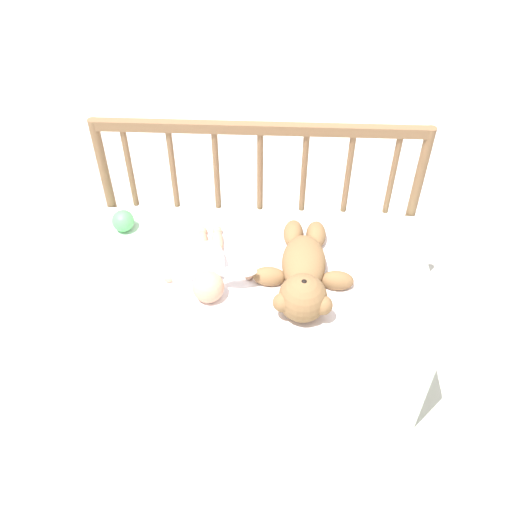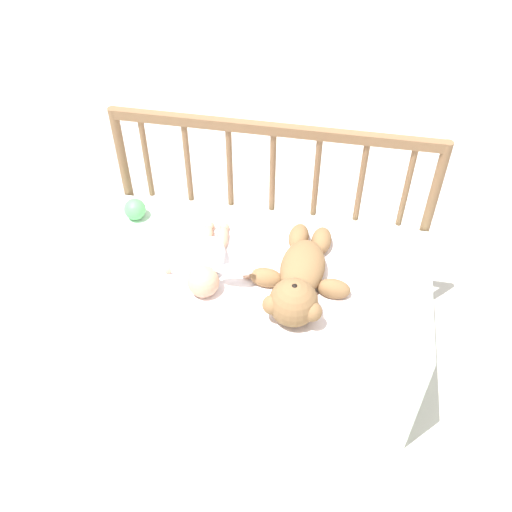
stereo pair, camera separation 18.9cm
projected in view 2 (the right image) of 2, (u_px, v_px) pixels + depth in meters
ground_plane at (256, 356)px, 2.30m from camera, size 12.00×12.00×0.00m
crib_mattress at (256, 316)px, 2.12m from camera, size 1.18×0.59×0.52m
crib_rail at (272, 188)px, 2.09m from camera, size 1.18×0.04×0.88m
blanket at (262, 268)px, 1.93m from camera, size 0.85×0.54×0.01m
teddy_bear at (300, 279)px, 1.82m from camera, size 0.33×0.48×0.16m
baby at (208, 262)px, 1.90m from camera, size 0.32×0.37×0.10m
toy_ball at (135, 209)px, 2.10m from camera, size 0.08×0.08×0.08m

